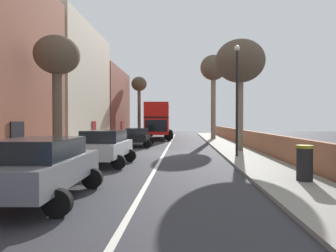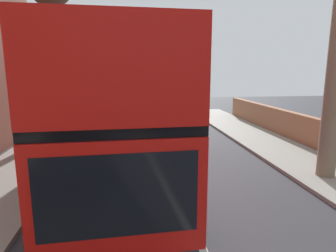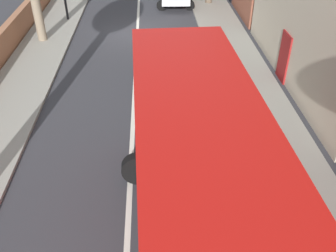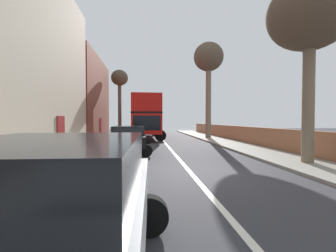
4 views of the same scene
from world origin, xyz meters
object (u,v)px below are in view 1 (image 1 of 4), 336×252
(parked_car_silver_left_0, at_px, (105,145))
(litter_bin_right, at_px, (305,163))
(parked_car_grey_left_2, at_px, (43,165))
(street_tree_right_3, at_px, (240,63))
(street_tree_left_4, at_px, (139,87))
(street_tree_left_0, at_px, (57,61))
(double_decker_bus, at_px, (158,119))
(street_tree_right_1, at_px, (213,71))
(lamppost_right, at_px, (237,92))
(parked_car_black_left_1, at_px, (138,136))

(parked_car_silver_left_0, relative_size, litter_bin_right, 3.42)
(parked_car_grey_left_2, bearing_deg, street_tree_right_3, 59.43)
(street_tree_left_4, bearing_deg, litter_bin_right, -71.95)
(street_tree_left_0, bearing_deg, street_tree_right_3, 32.77)
(parked_car_grey_left_2, height_order, litter_bin_right, parked_car_grey_left_2)
(double_decker_bus, xyz_separation_m, litter_bin_right, (7.00, -25.36, -1.63))
(double_decker_bus, relative_size, street_tree_right_3, 1.51)
(street_tree_right_1, bearing_deg, street_tree_left_4, 142.04)
(parked_car_silver_left_0, relative_size, street_tree_left_4, 0.50)
(parked_car_silver_left_0, relative_size, street_tree_right_3, 0.54)
(parked_car_silver_left_0, bearing_deg, parked_car_grey_left_2, -89.97)
(lamppost_right, bearing_deg, street_tree_right_1, 88.79)
(street_tree_right_1, height_order, litter_bin_right, street_tree_right_1)
(parked_car_grey_left_2, relative_size, street_tree_right_3, 0.61)
(street_tree_left_4, relative_size, litter_bin_right, 6.82)
(street_tree_left_0, bearing_deg, lamppost_right, 18.60)
(parked_car_silver_left_0, height_order, street_tree_right_1, street_tree_right_1)
(parked_car_silver_left_0, relative_size, lamppost_right, 0.65)
(parked_car_grey_left_2, distance_m, street_tree_right_3, 15.76)
(parked_car_silver_left_0, height_order, street_tree_right_3, street_tree_right_3)
(street_tree_right_1, bearing_deg, litter_bin_right, -88.44)
(parked_car_black_left_1, relative_size, parked_car_grey_left_2, 0.92)
(parked_car_black_left_1, xyz_separation_m, street_tree_left_4, (-2.36, 16.90, 5.90))
(street_tree_right_1, relative_size, litter_bin_right, 7.89)
(parked_car_silver_left_0, bearing_deg, street_tree_left_0, 179.48)
(parked_car_silver_left_0, relative_size, parked_car_black_left_1, 0.98)
(parked_car_grey_left_2, xyz_separation_m, street_tree_right_3, (7.58, 12.84, 5.12))
(parked_car_silver_left_0, xyz_separation_m, street_tree_left_0, (-2.34, 0.02, 4.06))
(street_tree_left_0, xyz_separation_m, street_tree_right_3, (9.93, 6.39, 1.07))
(lamppost_right, bearing_deg, parked_car_grey_left_2, -125.53)
(parked_car_black_left_1, xyz_separation_m, street_tree_right_3, (7.58, -3.94, 5.18))
(parked_car_black_left_1, bearing_deg, street_tree_right_3, -27.48)
(parked_car_silver_left_0, distance_m, street_tree_left_0, 4.68)
(lamppost_right, distance_m, litter_bin_right, 7.74)
(parked_car_grey_left_2, bearing_deg, lamppost_right, 54.47)
(parked_car_silver_left_0, height_order, street_tree_left_0, street_tree_left_0)
(street_tree_right_1, xyz_separation_m, street_tree_left_4, (-9.52, 7.42, -1.00))
(double_decker_bus, xyz_separation_m, street_tree_left_0, (-3.14, -21.41, 2.65))
(double_decker_bus, height_order, street_tree_right_3, street_tree_right_3)
(street_tree_left_4, height_order, litter_bin_right, street_tree_left_4)
(street_tree_right_3, height_order, street_tree_left_4, street_tree_left_4)
(double_decker_bus, height_order, lamppost_right, lamppost_right)
(parked_car_black_left_1, xyz_separation_m, street_tree_right_1, (7.15, 9.48, 6.90))
(double_decker_bus, distance_m, litter_bin_right, 26.36)
(lamppost_right, bearing_deg, double_decker_bus, 108.12)
(lamppost_right, bearing_deg, street_tree_left_0, -161.40)
(parked_car_grey_left_2, distance_m, litter_bin_right, 8.19)
(street_tree_right_3, bearing_deg, parked_car_grey_left_2, -120.57)
(street_tree_left_0, bearing_deg, street_tree_right_1, 64.39)
(parked_car_black_left_1, bearing_deg, lamppost_right, -46.87)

